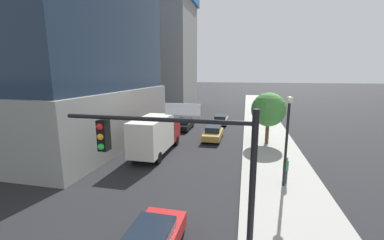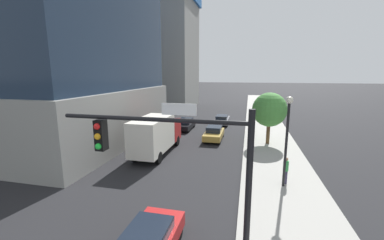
% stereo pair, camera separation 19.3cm
% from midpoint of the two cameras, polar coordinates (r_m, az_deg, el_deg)
% --- Properties ---
extents(sidewalk, '(5.27, 120.00, 0.15)m').
position_cam_midpoint_polar(sidewalk, '(24.38, 17.89, -6.76)').
color(sidewalk, '#9E9B93').
rests_on(sidewalk, ground).
extents(construction_building, '(17.41, 17.11, 33.49)m').
position_cam_midpoint_polar(construction_building, '(54.30, -8.48, 17.58)').
color(construction_building, gray).
rests_on(construction_building, ground).
extents(traffic_light_pole, '(6.33, 0.48, 6.20)m').
position_cam_midpoint_polar(traffic_light_pole, '(7.84, -2.94, -10.00)').
color(traffic_light_pole, black).
rests_on(traffic_light_pole, sidewalk).
extents(street_lamp, '(0.44, 0.44, 5.75)m').
position_cam_midpoint_polar(street_lamp, '(16.01, 21.24, -1.85)').
color(street_lamp, black).
rests_on(street_lamp, sidewalk).
extents(street_tree, '(3.44, 3.44, 5.25)m').
position_cam_midpoint_polar(street_tree, '(25.60, 17.35, 2.34)').
color(street_tree, brown).
rests_on(street_tree, sidewalk).
extents(car_black, '(1.90, 4.56, 1.42)m').
position_cam_midpoint_polar(car_black, '(31.85, -2.05, -0.94)').
color(car_black, black).
rests_on(car_black, ground).
extents(car_gray, '(1.84, 4.36, 1.42)m').
position_cam_midpoint_polar(car_gray, '(35.08, 6.65, 0.11)').
color(car_gray, slate).
rests_on(car_gray, ground).
extents(car_gold, '(1.86, 4.52, 1.51)m').
position_cam_midpoint_polar(car_gold, '(26.96, 4.78, -3.10)').
color(car_gold, '#AD8938').
rests_on(car_gold, ground).
extents(box_truck, '(2.39, 7.59, 3.49)m').
position_cam_midpoint_polar(box_truck, '(22.05, -8.83, -3.23)').
color(box_truck, '#B21E1E').
rests_on(box_truck, ground).
extents(pedestrian_green_shirt, '(0.34, 0.34, 1.78)m').
position_cam_midpoint_polar(pedestrian_green_shirt, '(17.26, 20.87, -10.86)').
color(pedestrian_green_shirt, '#38334C').
rests_on(pedestrian_green_shirt, sidewalk).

